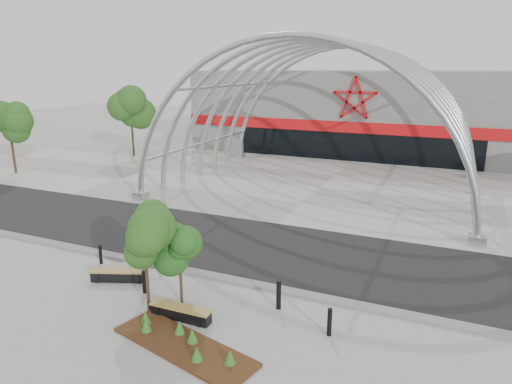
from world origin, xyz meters
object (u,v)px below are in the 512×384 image
at_px(bench_0, 119,276).
at_px(bollard_2, 144,282).
at_px(street_tree_0, 144,241).
at_px(bench_1, 181,313).
at_px(street_tree_1, 179,246).

bearing_deg(bench_0, bollard_2, -15.32).
distance_m(street_tree_0, bench_1, 2.77).
xyz_separation_m(bench_1, bollard_2, (-2.30, 1.04, 0.24)).
xyz_separation_m(bench_0, bench_1, (3.87, -1.47, -0.00)).
relative_size(street_tree_0, bollard_2, 3.93).
bearing_deg(bollard_2, street_tree_1, -4.12).
height_order(street_tree_0, bench_0, street_tree_0).
distance_m(street_tree_1, bollard_2, 2.53).
xyz_separation_m(bench_0, bollard_2, (1.57, -0.43, 0.24)).
xyz_separation_m(street_tree_0, street_tree_1, (0.76, 0.94, -0.39)).
bearing_deg(street_tree_1, bollard_2, 175.88).
relative_size(bench_0, bench_1, 1.02).
bearing_deg(bollard_2, bench_1, -24.24).
bearing_deg(street_tree_0, bollard_2, 133.00).
distance_m(street_tree_1, bench_1, 2.31).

